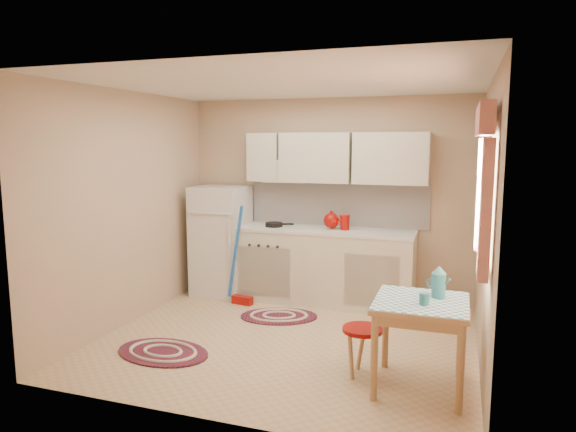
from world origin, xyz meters
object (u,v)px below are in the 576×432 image
Objects in this scene: fridge at (221,240)px; base_cabinets at (320,267)px; stool at (362,352)px; table at (420,345)px.

base_cabinets is at bearing 2.17° from fridge.
fridge is 2.87m from stool.
stool is at bearing 170.05° from table.
base_cabinets is (1.32, 0.05, -0.26)m from fridge.
base_cabinets reaches higher than table.
fridge is 1.94× the size of table.
table is 1.71× the size of stool.
stool is (0.86, -1.85, -0.23)m from base_cabinets.
table is (2.65, -1.88, -0.34)m from fridge.
fridge is at bearing 140.45° from stool.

